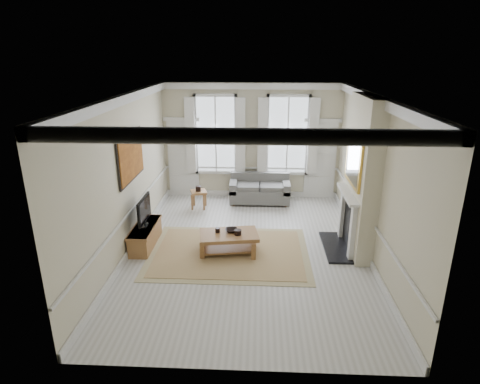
# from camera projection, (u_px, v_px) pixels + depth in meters

# --- Properties ---
(floor) EXTENTS (7.20, 7.20, 0.00)m
(floor) POSITION_uv_depth(u_px,v_px,m) (247.00, 250.00, 9.00)
(floor) COLOR #B7B5AD
(floor) RESTS_ON ground
(ceiling) EXTENTS (7.20, 7.20, 0.00)m
(ceiling) POSITION_uv_depth(u_px,v_px,m) (248.00, 95.00, 7.87)
(ceiling) COLOR white
(ceiling) RESTS_ON back_wall
(back_wall) EXTENTS (5.20, 0.00, 5.20)m
(back_wall) POSITION_uv_depth(u_px,v_px,m) (251.00, 142.00, 11.83)
(back_wall) COLOR beige
(back_wall) RESTS_ON floor
(left_wall) EXTENTS (0.00, 7.20, 7.20)m
(left_wall) POSITION_uv_depth(u_px,v_px,m) (126.00, 176.00, 8.55)
(left_wall) COLOR beige
(left_wall) RESTS_ON floor
(right_wall) EXTENTS (0.00, 7.20, 7.20)m
(right_wall) POSITION_uv_depth(u_px,v_px,m) (373.00, 180.00, 8.32)
(right_wall) COLOR beige
(right_wall) RESTS_ON floor
(window_left) EXTENTS (1.26, 0.20, 2.20)m
(window_left) POSITION_uv_depth(u_px,v_px,m) (216.00, 135.00, 11.76)
(window_left) COLOR #B2BCC6
(window_left) RESTS_ON back_wall
(window_right) EXTENTS (1.26, 0.20, 2.20)m
(window_right) POSITION_uv_depth(u_px,v_px,m) (288.00, 136.00, 11.67)
(window_right) COLOR #B2BCC6
(window_right) RESTS_ON back_wall
(door_left) EXTENTS (0.90, 0.08, 2.30)m
(door_left) POSITION_uv_depth(u_px,v_px,m) (183.00, 159.00, 12.07)
(door_left) COLOR silver
(door_left) RESTS_ON floor
(door_right) EXTENTS (0.90, 0.08, 2.30)m
(door_right) POSITION_uv_depth(u_px,v_px,m) (320.00, 161.00, 11.88)
(door_right) COLOR silver
(door_right) RESTS_ON floor
(painting) EXTENTS (0.05, 1.66, 1.06)m
(painting) POSITION_uv_depth(u_px,v_px,m) (131.00, 157.00, 8.72)
(painting) COLOR #AB611D
(painting) RESTS_ON left_wall
(chimney_breast) EXTENTS (0.35, 1.70, 3.38)m
(chimney_breast) POSITION_uv_depth(u_px,v_px,m) (362.00, 177.00, 8.51)
(chimney_breast) COLOR beige
(chimney_breast) RESTS_ON floor
(hearth) EXTENTS (0.55, 1.50, 0.05)m
(hearth) POSITION_uv_depth(u_px,v_px,m) (336.00, 247.00, 9.09)
(hearth) COLOR black
(hearth) RESTS_ON floor
(fireplace) EXTENTS (0.21, 1.45, 1.33)m
(fireplace) POSITION_uv_depth(u_px,v_px,m) (347.00, 218.00, 8.84)
(fireplace) COLOR silver
(fireplace) RESTS_ON floor
(mirror) EXTENTS (0.06, 1.26, 1.06)m
(mirror) POSITION_uv_depth(u_px,v_px,m) (353.00, 161.00, 8.41)
(mirror) COLOR gold
(mirror) RESTS_ON chimney_breast
(sofa) EXTENTS (1.74, 0.85, 0.83)m
(sofa) POSITION_uv_depth(u_px,v_px,m) (260.00, 190.00, 11.80)
(sofa) COLOR #575755
(sofa) RESTS_ON floor
(side_table) EXTENTS (0.52, 0.52, 0.51)m
(side_table) POSITION_uv_depth(u_px,v_px,m) (199.00, 194.00, 11.31)
(side_table) COLOR brown
(side_table) RESTS_ON floor
(rug) EXTENTS (3.50, 2.60, 0.02)m
(rug) POSITION_uv_depth(u_px,v_px,m) (229.00, 252.00, 8.87)
(rug) COLOR tan
(rug) RESTS_ON floor
(coffee_table) EXTENTS (1.36, 0.92, 0.47)m
(coffee_table) POSITION_uv_depth(u_px,v_px,m) (229.00, 237.00, 8.75)
(coffee_table) COLOR brown
(coffee_table) RESTS_ON rug
(ceramic_pot_a) EXTENTS (0.10, 0.10, 0.10)m
(ceramic_pot_a) POSITION_uv_depth(u_px,v_px,m) (218.00, 230.00, 8.76)
(ceramic_pot_a) COLOR black
(ceramic_pot_a) RESTS_ON coffee_table
(ceramic_pot_b) EXTENTS (0.16, 0.16, 0.11)m
(ceramic_pot_b) POSITION_uv_depth(u_px,v_px,m) (238.00, 232.00, 8.65)
(ceramic_pot_b) COLOR black
(ceramic_pot_b) RESTS_ON coffee_table
(bowl) EXTENTS (0.29, 0.29, 0.07)m
(bowl) POSITION_uv_depth(u_px,v_px,m) (231.00, 230.00, 8.80)
(bowl) COLOR black
(bowl) RESTS_ON coffee_table
(tv_stand) EXTENTS (0.43, 1.35, 0.48)m
(tv_stand) POSITION_uv_depth(u_px,v_px,m) (145.00, 236.00, 9.15)
(tv_stand) COLOR brown
(tv_stand) RESTS_ON floor
(tv) EXTENTS (0.08, 0.90, 0.68)m
(tv) POSITION_uv_depth(u_px,v_px,m) (144.00, 210.00, 8.94)
(tv) COLOR black
(tv) RESTS_ON tv_stand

